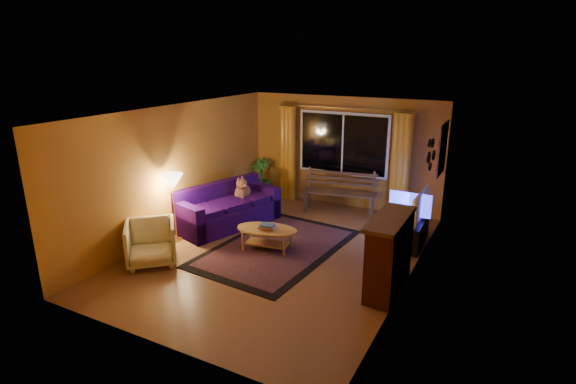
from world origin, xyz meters
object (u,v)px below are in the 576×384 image
at_px(floor_lamp, 174,209).
at_px(tv_console, 413,232).
at_px(bench, 339,203).
at_px(armchair, 151,241).
at_px(coffee_table, 267,239).
at_px(sofa, 228,206).

relative_size(floor_lamp, tv_console, 1.09).
bearing_deg(tv_console, bench, 151.30).
distance_m(bench, floor_lamp, 3.60).
height_order(armchair, tv_console, armchair).
height_order(armchair, floor_lamp, floor_lamp).
bearing_deg(floor_lamp, bench, 52.85).
relative_size(coffee_table, tv_console, 0.96).
xyz_separation_m(sofa, floor_lamp, (-0.43, -1.09, 0.21)).
height_order(sofa, tv_console, sofa).
height_order(coffee_table, tv_console, tv_console).
bearing_deg(coffee_table, tv_console, 32.95).
height_order(bench, coffee_table, bench).
height_order(bench, armchair, armchair).
distance_m(sofa, tv_console, 3.67).
bearing_deg(armchair, floor_lamp, 64.12).
distance_m(sofa, floor_lamp, 1.19).
xyz_separation_m(armchair, coffee_table, (1.45, 1.37, -0.20)).
distance_m(floor_lamp, coffee_table, 1.84).
bearing_deg(floor_lamp, armchair, -73.23).
xyz_separation_m(floor_lamp, coffee_table, (1.73, 0.45, -0.44)).
bearing_deg(sofa, floor_lamp, -94.02).
distance_m(bench, tv_console, 2.06).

